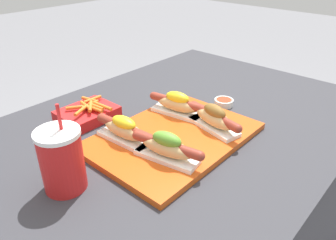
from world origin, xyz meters
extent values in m
cube|color=#333338|center=(0.00, 0.00, 0.35)|extent=(1.40, 0.93, 0.70)
cube|color=#CC4C14|center=(-0.06, -0.05, 0.71)|extent=(0.48, 0.34, 0.02)
cube|color=white|center=(-0.16, -0.12, 0.73)|extent=(0.09, 0.18, 0.01)
ellipsoid|color=tan|center=(-0.16, -0.12, 0.75)|extent=(0.07, 0.16, 0.04)
cylinder|color=maroon|center=(-0.16, -0.12, 0.76)|extent=(0.06, 0.19, 0.03)
sphere|color=maroon|center=(-0.14, -0.21, 0.76)|extent=(0.03, 0.03, 0.03)
sphere|color=maroon|center=(-0.18, -0.03, 0.76)|extent=(0.03, 0.03, 0.03)
ellipsoid|color=#5B992D|center=(-0.16, -0.12, 0.78)|extent=(0.05, 0.09, 0.04)
cube|color=white|center=(0.05, -0.12, 0.73)|extent=(0.09, 0.18, 0.01)
ellipsoid|color=tan|center=(0.05, -0.12, 0.75)|extent=(0.08, 0.16, 0.04)
cylinder|color=maroon|center=(0.05, -0.12, 0.76)|extent=(0.06, 0.19, 0.03)
sphere|color=maroon|center=(0.03, -0.21, 0.76)|extent=(0.03, 0.03, 0.03)
sphere|color=maroon|center=(0.07, -0.03, 0.76)|extent=(0.03, 0.03, 0.03)
ellipsoid|color=brown|center=(0.05, -0.12, 0.78)|extent=(0.06, 0.09, 0.04)
cube|color=white|center=(-0.17, 0.03, 0.73)|extent=(0.07, 0.17, 0.01)
ellipsoid|color=tan|center=(-0.17, 0.03, 0.75)|extent=(0.06, 0.15, 0.04)
cylinder|color=maroon|center=(-0.17, 0.03, 0.76)|extent=(0.04, 0.19, 0.03)
sphere|color=maroon|center=(-0.17, -0.06, 0.76)|extent=(0.03, 0.03, 0.03)
sphere|color=maroon|center=(-0.18, 0.12, 0.76)|extent=(0.03, 0.03, 0.03)
ellipsoid|color=yellow|center=(-0.17, 0.03, 0.78)|extent=(0.04, 0.08, 0.03)
cube|color=white|center=(0.05, 0.02, 0.73)|extent=(0.09, 0.18, 0.01)
ellipsoid|color=tan|center=(0.05, 0.02, 0.75)|extent=(0.07, 0.15, 0.04)
cylinder|color=maroon|center=(0.05, 0.02, 0.76)|extent=(0.05, 0.19, 0.03)
sphere|color=maroon|center=(0.06, -0.07, 0.76)|extent=(0.03, 0.03, 0.03)
sphere|color=maroon|center=(0.03, 0.11, 0.76)|extent=(0.03, 0.03, 0.03)
ellipsoid|color=yellow|center=(0.05, 0.02, 0.78)|extent=(0.05, 0.09, 0.04)
cylinder|color=white|center=(0.23, -0.04, 0.71)|extent=(0.07, 0.07, 0.02)
cylinder|color=red|center=(0.23, -0.04, 0.72)|extent=(0.05, 0.05, 0.01)
cylinder|color=red|center=(-0.38, 0.00, 0.77)|extent=(0.10, 0.10, 0.14)
cylinder|color=white|center=(-0.38, 0.00, 0.85)|extent=(0.10, 0.10, 0.01)
cylinder|color=red|center=(-0.37, 0.00, 0.89)|extent=(0.01, 0.01, 0.06)
cube|color=red|center=(-0.15, 0.24, 0.72)|extent=(0.17, 0.14, 0.03)
cylinder|color=orange|center=(-0.10, 0.27, 0.75)|extent=(0.07, 0.01, 0.01)
cylinder|color=orange|center=(-0.14, 0.21, 0.75)|extent=(0.02, 0.08, 0.01)
cylinder|color=orange|center=(-0.14, 0.21, 0.75)|extent=(0.03, 0.06, 0.01)
cylinder|color=orange|center=(-0.11, 0.27, 0.75)|extent=(0.03, 0.07, 0.01)
cylinder|color=orange|center=(-0.11, 0.20, 0.75)|extent=(0.02, 0.08, 0.01)
cylinder|color=orange|center=(-0.15, 0.24, 0.75)|extent=(0.02, 0.06, 0.01)
cylinder|color=orange|center=(-0.16, 0.25, 0.75)|extent=(0.08, 0.06, 0.01)
cylinder|color=orange|center=(-0.14, 0.22, 0.75)|extent=(0.05, 0.06, 0.01)
cylinder|color=orange|center=(-0.13, 0.24, 0.75)|extent=(0.06, 0.01, 0.01)
cylinder|color=orange|center=(-0.13, 0.21, 0.75)|extent=(0.02, 0.06, 0.01)
cylinder|color=orange|center=(-0.18, 0.22, 0.75)|extent=(0.06, 0.03, 0.01)
camera|label=1|loc=(-0.68, -0.58, 1.21)|focal=35.00mm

